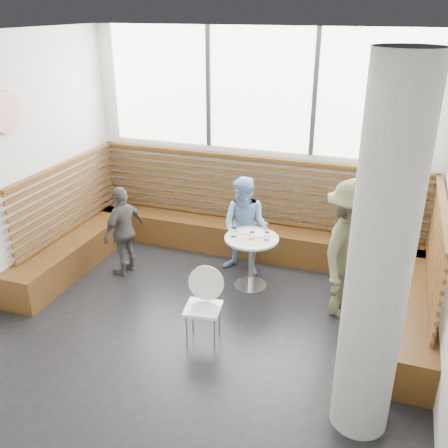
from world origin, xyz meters
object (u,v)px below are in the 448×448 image
(concrete_column, at_px, (380,264))
(child_left, at_px, (124,231))
(cafe_table, at_px, (251,252))
(cafe_chair, at_px, (205,299))
(child_back, at_px, (245,227))
(adult_man, at_px, (349,250))

(concrete_column, xyz_separation_m, child_left, (-3.34, 1.73, -0.97))
(cafe_table, bearing_deg, cafe_chair, -97.50)
(cafe_chair, height_order, child_back, child_back)
(cafe_table, height_order, child_left, child_left)
(adult_man, xyz_separation_m, child_left, (-2.99, 0.03, -0.22))
(cafe_chair, distance_m, child_back, 1.59)
(cafe_table, relative_size, cafe_chair, 0.86)
(adult_man, bearing_deg, cafe_chair, 137.51)
(cafe_table, xyz_separation_m, cafe_chair, (-0.16, -1.23, -0.03))
(concrete_column, relative_size, cafe_chair, 3.83)
(adult_man, bearing_deg, child_back, 80.08)
(cafe_table, distance_m, child_left, 1.77)
(child_back, bearing_deg, cafe_table, -54.16)
(adult_man, bearing_deg, child_left, 101.38)
(child_left, bearing_deg, concrete_column, 74.55)
(cafe_table, height_order, cafe_chair, cafe_chair)
(child_back, distance_m, child_left, 1.66)
(concrete_column, relative_size, child_left, 2.55)
(child_back, xyz_separation_m, child_left, (-1.56, -0.54, -0.06))
(cafe_table, xyz_separation_m, child_back, (-0.19, 0.35, 0.18))
(cafe_chair, bearing_deg, concrete_column, -30.07)
(child_back, relative_size, child_left, 1.10)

